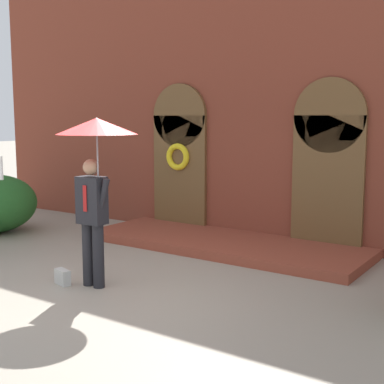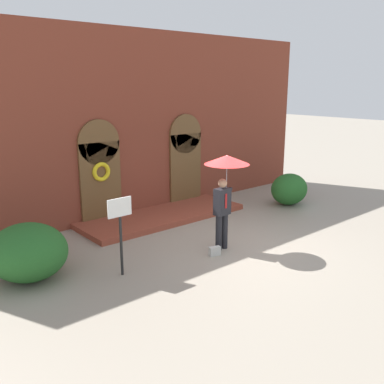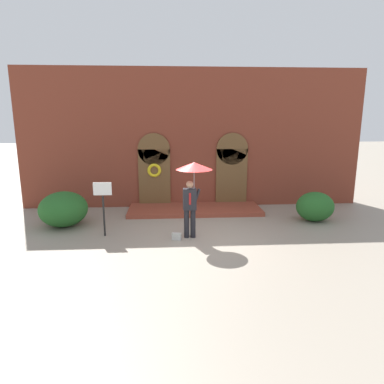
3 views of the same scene
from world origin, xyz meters
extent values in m
plane|color=gray|center=(0.00, 0.00, 0.00)|extent=(80.00, 80.00, 0.00)
cube|color=brown|center=(0.00, 4.20, 2.80)|extent=(14.00, 0.50, 5.60)
cube|color=brown|center=(-1.60, 3.91, 1.20)|extent=(1.30, 0.08, 2.40)
cylinder|color=brown|center=(-1.60, 3.91, 2.40)|extent=(1.30, 0.08, 1.30)
cube|color=brown|center=(1.60, 3.91, 1.20)|extent=(1.30, 0.08, 2.40)
cylinder|color=brown|center=(1.60, 3.91, 2.40)|extent=(1.30, 0.08, 1.30)
torus|color=yellow|center=(-1.60, 3.84, 1.55)|extent=(0.56, 0.12, 0.56)
cube|color=brown|center=(0.00, 3.05, 0.08)|extent=(5.20, 1.80, 0.16)
cylinder|color=black|center=(-0.47, 0.11, 0.45)|extent=(0.16, 0.16, 0.90)
cylinder|color=black|center=(-0.27, 0.11, 0.45)|extent=(0.16, 0.16, 0.90)
cube|color=black|center=(-0.37, 0.11, 1.23)|extent=(0.41, 0.26, 0.66)
cube|color=#A51919|center=(-0.37, -0.02, 1.27)|extent=(0.06, 0.01, 0.36)
sphere|color=#A87A5B|center=(-0.37, 0.11, 1.69)|extent=(0.22, 0.22, 0.22)
cylinder|color=black|center=(-0.15, 0.11, 1.33)|extent=(0.22, 0.09, 0.46)
cylinder|color=gray|center=(-0.24, 0.11, 1.65)|extent=(0.02, 0.02, 0.98)
cone|color=red|center=(-0.24, 0.11, 2.25)|extent=(1.10, 1.10, 0.22)
cone|color=white|center=(-0.24, 0.11, 2.27)|extent=(0.61, 0.61, 0.20)
cube|color=#B7B7B2|center=(-0.79, -0.09, 0.11)|extent=(0.30, 0.19, 0.22)
cylinder|color=black|center=(-3.05, 0.43, 0.65)|extent=(0.06, 0.06, 1.30)
cube|color=white|center=(-3.05, 0.43, 1.52)|extent=(0.56, 0.03, 0.40)
ellipsoid|color=#235B23|center=(-4.63, 1.56, 0.60)|extent=(1.62, 1.74, 1.19)
ellipsoid|color=#235B23|center=(4.23, 1.55, 0.53)|extent=(1.35, 1.13, 1.06)
camera|label=1|loc=(4.90, -5.12, 2.37)|focal=50.00mm
camera|label=2|loc=(-7.43, -7.06, 4.03)|focal=40.00mm
camera|label=3|loc=(-0.95, -10.02, 3.70)|focal=32.00mm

